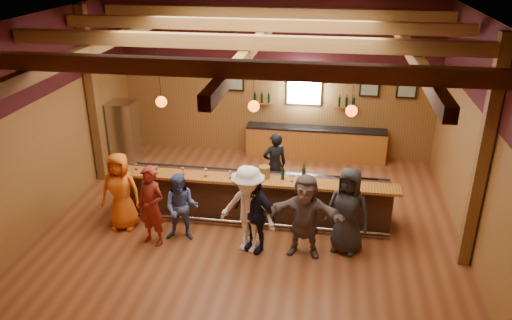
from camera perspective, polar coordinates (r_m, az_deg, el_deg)
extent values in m
plane|color=brown|center=(11.51, -0.24, -6.76)|extent=(9.00, 9.00, 0.00)
cube|color=brown|center=(14.33, 2.35, 9.22)|extent=(9.00, 0.04, 4.50)
cube|color=brown|center=(7.00, -5.57, -7.29)|extent=(9.00, 0.04, 4.50)
cube|color=brown|center=(12.08, -21.91, 4.69)|extent=(0.04, 8.00, 4.50)
cube|color=brown|center=(10.82, 24.00, 2.22)|extent=(0.04, 8.00, 4.50)
cube|color=brown|center=(10.00, -0.28, 16.03)|extent=(9.00, 8.00, 0.04)
cube|color=#370F11|center=(14.03, 2.44, 14.74)|extent=(9.00, 0.01, 1.70)
cube|color=#370F11|center=(11.73, -22.87, 11.15)|extent=(0.01, 8.00, 1.70)
cube|color=#370F11|center=(10.43, 25.17, 9.39)|extent=(0.01, 8.00, 1.70)
cube|color=brown|center=(13.25, -18.19, 6.83)|extent=(0.22, 0.22, 4.50)
cube|color=brown|center=(9.88, 24.47, 0.18)|extent=(0.22, 0.22, 4.50)
cube|color=brown|center=(7.16, -4.21, 10.42)|extent=(8.80, 0.20, 0.25)
cube|color=brown|center=(9.08, -1.32, 13.32)|extent=(8.80, 0.20, 0.25)
cube|color=brown|center=(11.03, 0.59, 15.18)|extent=(8.80, 0.20, 0.25)
cube|color=brown|center=(12.99, 1.95, 16.47)|extent=(8.80, 0.20, 0.25)
cube|color=brown|center=(10.98, -16.34, 12.90)|extent=(0.18, 7.80, 0.22)
cube|color=brown|center=(10.09, -0.27, 12.94)|extent=(0.18, 7.80, 0.22)
cube|color=brown|center=(10.06, 17.22, 11.87)|extent=(0.18, 7.80, 0.22)
cube|color=black|center=(11.25, -0.24, -4.46)|extent=(6.00, 0.60, 1.05)
cube|color=#91501A|center=(10.84, -0.40, -2.32)|extent=(6.30, 0.50, 0.06)
cube|color=black|center=(11.41, 0.06, -1.79)|extent=(6.00, 0.48, 0.05)
cube|color=black|center=(11.62, 0.06, -3.91)|extent=(6.00, 0.48, 0.90)
cube|color=silver|center=(11.32, 10.13, -2.66)|extent=(0.45, 0.40, 0.14)
cube|color=silver|center=(11.35, 12.65, -2.81)|extent=(0.45, 0.40, 0.14)
cylinder|color=silver|center=(11.08, -0.59, -7.18)|extent=(6.00, 0.06, 0.06)
cube|color=#91501A|center=(14.55, 6.80, 1.82)|extent=(4.00, 0.50, 0.90)
cube|color=black|center=(14.38, 6.89, 3.57)|extent=(4.00, 0.52, 0.05)
cube|color=silver|center=(14.27, 5.53, 8.23)|extent=(0.95, 0.08, 0.95)
cube|color=white|center=(14.22, 5.52, 8.18)|extent=(0.78, 0.01, 0.78)
cube|color=black|center=(14.50, -2.46, 8.77)|extent=(0.55, 0.04, 0.45)
cube|color=silver|center=(14.48, -2.48, 8.75)|extent=(0.45, 0.01, 0.35)
cube|color=black|center=(14.26, 12.84, 7.94)|extent=(0.55, 0.04, 0.45)
cube|color=silver|center=(14.24, 12.84, 7.92)|extent=(0.45, 0.01, 0.35)
cube|color=black|center=(14.37, 16.85, 7.63)|extent=(0.55, 0.04, 0.45)
cube|color=silver|center=(14.34, 16.86, 7.60)|extent=(0.45, 0.01, 0.35)
cube|color=#91501A|center=(14.46, 0.66, 6.48)|extent=(0.60, 0.18, 0.04)
cylinder|color=black|center=(14.45, -0.13, 7.09)|extent=(0.07, 0.07, 0.26)
cylinder|color=black|center=(14.42, 0.67, 7.05)|extent=(0.07, 0.07, 0.26)
cylinder|color=black|center=(14.39, 1.46, 7.02)|extent=(0.07, 0.07, 0.26)
cube|color=#91501A|center=(14.33, 10.25, 5.94)|extent=(0.60, 0.18, 0.04)
cylinder|color=black|center=(14.28, 9.49, 6.56)|extent=(0.07, 0.07, 0.26)
cylinder|color=black|center=(14.28, 10.30, 6.51)|extent=(0.07, 0.07, 0.26)
cylinder|color=black|center=(14.29, 11.10, 6.45)|extent=(0.07, 0.07, 0.26)
cylinder|color=black|center=(10.73, -11.03, 9.74)|extent=(0.01, 0.01, 1.25)
sphere|color=#ED480B|center=(10.89, -10.77, 6.55)|extent=(0.24, 0.24, 0.24)
cylinder|color=black|center=(10.23, -0.27, 9.50)|extent=(0.01, 0.01, 1.25)
sphere|color=#ED480B|center=(10.40, -0.26, 6.16)|extent=(0.24, 0.24, 0.24)
cylinder|color=black|center=(10.11, 11.13, 8.89)|extent=(0.01, 0.01, 1.25)
sphere|color=#ED480B|center=(10.28, 10.86, 5.52)|extent=(0.24, 0.24, 0.24)
cube|color=silver|center=(14.50, -14.76, 3.01)|extent=(0.70, 0.70, 1.80)
imported|color=orange|center=(11.20, -15.21, -3.46)|extent=(0.89, 0.61, 1.76)
imported|color=maroon|center=(10.46, -11.88, -5.18)|extent=(0.74, 0.60, 1.74)
imported|color=#445489|center=(10.54, -8.52, -5.41)|extent=(0.78, 0.63, 1.51)
imported|color=white|center=(9.98, -0.90, -5.69)|extent=(1.37, 1.03, 1.88)
imported|color=black|center=(10.06, -0.14, -6.22)|extent=(1.04, 0.77, 1.64)
imported|color=#665651|center=(9.94, 5.59, -6.32)|extent=(1.66, 0.61, 1.76)
imported|color=#242426|center=(10.15, 10.45, -5.71)|extent=(1.04, 0.85, 1.83)
imported|color=black|center=(12.21, 2.16, -0.54)|extent=(0.71, 0.60, 1.64)
cylinder|color=brown|center=(10.83, 0.98, -1.40)|extent=(0.24, 0.24, 0.26)
cylinder|color=black|center=(10.77, 3.07, -1.61)|extent=(0.07, 0.07, 0.25)
cylinder|color=black|center=(10.70, 3.09, -0.79)|extent=(0.03, 0.03, 0.09)
cylinder|color=black|center=(10.75, 5.46, -1.65)|extent=(0.08, 0.08, 0.28)
cylinder|color=black|center=(10.67, 5.50, -0.72)|extent=(0.03, 0.03, 0.10)
cylinder|color=silver|center=(11.58, -13.53, -1.05)|extent=(0.06, 0.06, 0.01)
cylinder|color=silver|center=(11.57, -13.55, -0.83)|extent=(0.01, 0.01, 0.09)
sphere|color=silver|center=(11.54, -13.58, -0.50)|extent=(0.07, 0.07, 0.07)
cylinder|color=silver|center=(11.28, -11.28, -1.53)|extent=(0.08, 0.08, 0.01)
cylinder|color=silver|center=(11.25, -11.31, -1.26)|extent=(0.01, 0.01, 0.11)
sphere|color=silver|center=(11.22, -11.34, -0.86)|extent=(0.09, 0.09, 0.09)
cylinder|color=silver|center=(11.15, -8.34, -1.62)|extent=(0.07, 0.07, 0.01)
cylinder|color=silver|center=(11.13, -8.36, -1.37)|extent=(0.01, 0.01, 0.10)
sphere|color=silver|center=(11.09, -8.38, -0.99)|extent=(0.08, 0.08, 0.08)
cylinder|color=silver|center=(11.00, -5.76, -1.83)|extent=(0.08, 0.08, 0.01)
cylinder|color=silver|center=(10.98, -5.77, -1.55)|extent=(0.01, 0.01, 0.11)
sphere|color=silver|center=(10.94, -5.79, -1.12)|extent=(0.09, 0.09, 0.09)
cylinder|color=silver|center=(10.87, -2.93, -2.07)|extent=(0.07, 0.07, 0.01)
cylinder|color=silver|center=(10.85, -2.94, -1.81)|extent=(0.01, 0.01, 0.10)
sphere|color=silver|center=(10.81, -2.95, -1.41)|extent=(0.08, 0.08, 0.08)
cylinder|color=silver|center=(10.73, 4.12, -2.48)|extent=(0.07, 0.07, 0.01)
cylinder|color=silver|center=(10.71, 4.13, -2.23)|extent=(0.01, 0.01, 0.09)
sphere|color=silver|center=(10.67, 4.14, -1.86)|extent=(0.07, 0.07, 0.07)
cylinder|color=silver|center=(10.69, 5.73, -2.64)|extent=(0.08, 0.08, 0.01)
cylinder|color=silver|center=(10.66, 5.74, -2.36)|extent=(0.01, 0.01, 0.11)
sphere|color=silver|center=(10.62, 5.76, -1.93)|extent=(0.09, 0.09, 0.09)
cylinder|color=silver|center=(10.71, 10.93, -2.93)|extent=(0.07, 0.07, 0.01)
cylinder|color=silver|center=(10.68, 10.95, -2.68)|extent=(0.01, 0.01, 0.10)
sphere|color=silver|center=(10.65, 10.98, -2.30)|extent=(0.08, 0.08, 0.08)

